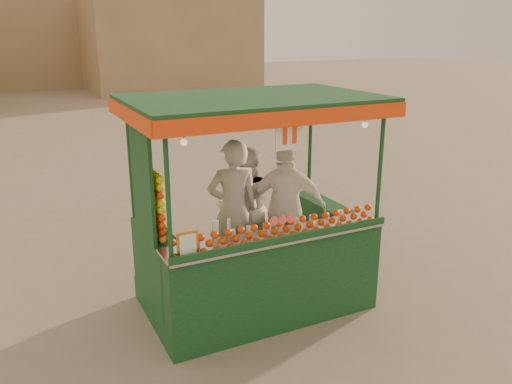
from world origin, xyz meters
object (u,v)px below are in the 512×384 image
vendor_left (234,209)px  vendor_right (286,208)px  juice_cart (252,245)px  vendor_middle (246,207)px

vendor_left → vendor_right: vendor_left is taller
juice_cart → vendor_right: bearing=18.9°
juice_cart → vendor_middle: bearing=71.7°
vendor_middle → juice_cart: bearing=82.2°
juice_cart → vendor_left: juice_cart is taller
juice_cart → vendor_right: 0.68m
vendor_left → vendor_right: size_ratio=1.03×
juice_cart → vendor_right: size_ratio=1.67×
juice_cart → vendor_middle: (0.20, 0.60, 0.26)m
juice_cart → vendor_middle: size_ratio=1.79×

